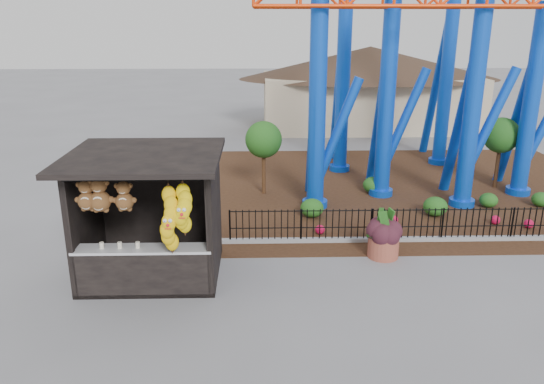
{
  "coord_description": "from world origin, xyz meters",
  "views": [
    {
      "loc": [
        -0.38,
        -10.81,
        6.0
      ],
      "look_at": [
        -0.06,
        1.5,
        2.0
      ],
      "focal_mm": 35.0,
      "sensor_mm": 36.0,
      "label": 1
    }
  ],
  "objects_px": {
    "roller_coaster": "(418,7)",
    "terracotta_planter": "(383,246)",
    "potted_plant": "(380,241)",
    "prize_booth": "(148,220)"
  },
  "relations": [
    {
      "from": "prize_booth",
      "to": "terracotta_planter",
      "type": "bearing_deg",
      "value": 10.47
    },
    {
      "from": "prize_booth",
      "to": "potted_plant",
      "type": "height_order",
      "value": "prize_booth"
    },
    {
      "from": "terracotta_planter",
      "to": "roller_coaster",
      "type": "bearing_deg",
      "value": 70.42
    },
    {
      "from": "terracotta_planter",
      "to": "potted_plant",
      "type": "bearing_deg",
      "value": 167.54
    },
    {
      "from": "potted_plant",
      "to": "roller_coaster",
      "type": "bearing_deg",
      "value": 70.57
    },
    {
      "from": "roller_coaster",
      "to": "terracotta_planter",
      "type": "height_order",
      "value": "roller_coaster"
    },
    {
      "from": "terracotta_planter",
      "to": "potted_plant",
      "type": "distance_m",
      "value": 0.17
    },
    {
      "from": "prize_booth",
      "to": "roller_coaster",
      "type": "xyz_separation_m",
      "value": [
        8.11,
        7.31,
        4.92
      ]
    },
    {
      "from": "roller_coaster",
      "to": "terracotta_planter",
      "type": "distance_m",
      "value": 9.02
    },
    {
      "from": "roller_coaster",
      "to": "terracotta_planter",
      "type": "bearing_deg",
      "value": -109.58
    }
  ]
}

